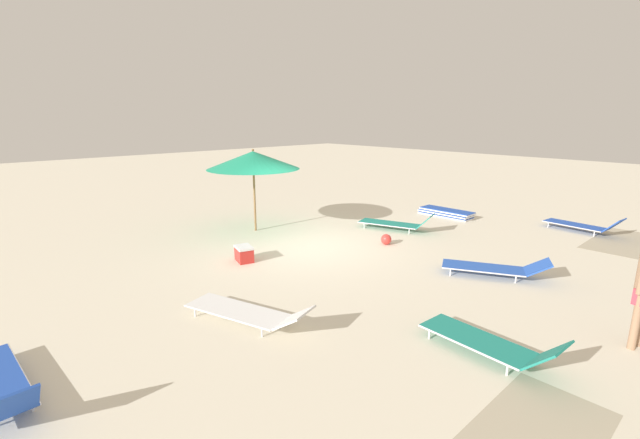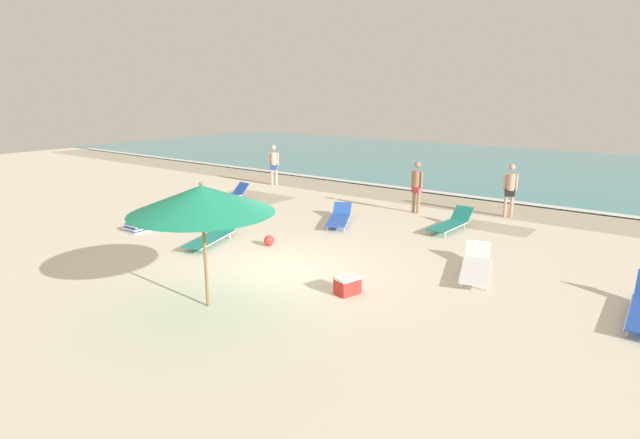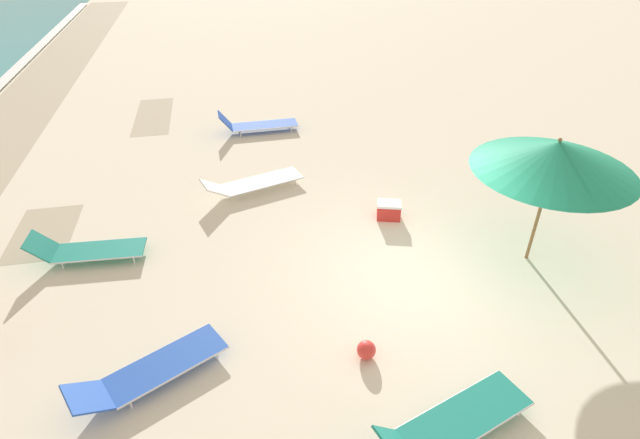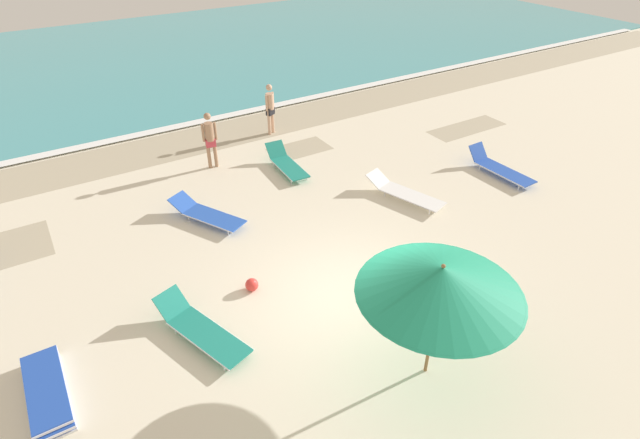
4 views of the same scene
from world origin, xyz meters
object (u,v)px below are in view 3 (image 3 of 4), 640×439
beach_umbrella (555,156)px  sun_lounger_near_water_right (253,183)px  beach_ball (366,350)px  sun_lounger_mid_beach_solo (257,124)px  cooler_box (389,210)px  sun_lounger_near_water_left (151,370)px  sun_lounger_under_umbrella (87,249)px  sun_lounger_mid_beach_pair_a (453,422)px

beach_umbrella → sun_lounger_near_water_right: 6.27m
sun_lounger_near_water_right → beach_ball: bearing=175.4°
sun_lounger_mid_beach_solo → cooler_box: bearing=-157.2°
cooler_box → beach_ball: bearing=-96.3°
beach_ball → sun_lounger_near_water_left: bearing=86.7°
beach_ball → sun_lounger_near_water_right: bearing=13.1°
sun_lounger_near_water_left → sun_lounger_near_water_right: (5.06, -1.84, -0.00)m
cooler_box → sun_lounger_under_umbrella: bearing=-161.2°
sun_lounger_mid_beach_solo → beach_ball: size_ratio=7.77×
sun_lounger_near_water_left → cooler_box: size_ratio=3.77×
sun_lounger_mid_beach_solo → sun_lounger_mid_beach_pair_a: sun_lounger_mid_beach_solo is taller
sun_lounger_mid_beach_solo → cooler_box: size_ratio=3.83×
beach_umbrella → sun_lounger_near_water_right: beach_umbrella is taller
sun_lounger_mid_beach_pair_a → beach_ball: sun_lounger_mid_beach_pair_a is taller
sun_lounger_under_umbrella → sun_lounger_mid_beach_solo: sun_lounger_mid_beach_solo is taller
sun_lounger_under_umbrella → sun_lounger_mid_beach_solo: 6.44m
beach_umbrella → sun_lounger_near_water_left: 7.10m
sun_lounger_mid_beach_pair_a → sun_lounger_mid_beach_solo: bearing=-10.1°
sun_lounger_mid_beach_solo → beach_ball: 8.63m
sun_lounger_under_umbrella → sun_lounger_near_water_right: bearing=-55.5°
beach_umbrella → sun_lounger_under_umbrella: size_ratio=1.33×
sun_lounger_near_water_left → sun_lounger_mid_beach_pair_a: (-1.59, -3.79, 0.01)m
sun_lounger_mid_beach_pair_a → cooler_box: 5.01m
beach_ball → cooler_box: size_ratio=0.49×
sun_lounger_near_water_left → cooler_box: bearing=-81.5°
sun_lounger_under_umbrella → sun_lounger_mid_beach_pair_a: sun_lounger_mid_beach_pair_a is taller
beach_ball → sun_lounger_mid_beach_pair_a: bearing=-152.7°
beach_umbrella → cooler_box: 3.40m
sun_lounger_under_umbrella → sun_lounger_near_water_right: 3.78m
sun_lounger_mid_beach_pair_a → sun_lounger_near_water_left: bearing=48.4°
sun_lounger_under_umbrella → beach_umbrella: bearing=-97.6°
sun_lounger_under_umbrella → cooler_box: size_ratio=3.52×
beach_umbrella → sun_lounger_under_umbrella: 8.42m
sun_lounger_near_water_left → beach_ball: sun_lounger_near_water_left is taller
sun_lounger_mid_beach_pair_a → sun_lounger_under_umbrella: bearing=28.9°
sun_lounger_under_umbrella → sun_lounger_mid_beach_pair_a: size_ratio=0.89×
beach_umbrella → sun_lounger_under_umbrella: bearing=79.1°
sun_lounger_under_umbrella → beach_ball: sun_lounger_under_umbrella is taller
beach_umbrella → sun_lounger_near_water_left: size_ratio=1.24×
sun_lounger_under_umbrella → sun_lounger_mid_beach_solo: (5.32, -3.62, 0.00)m
sun_lounger_mid_beach_pair_a → beach_ball: bearing=8.4°
sun_lounger_under_umbrella → sun_lounger_near_water_left: size_ratio=0.93×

